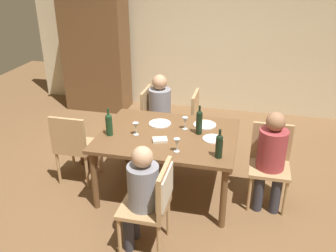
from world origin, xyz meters
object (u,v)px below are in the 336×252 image
wine_glass_near_left (185,121)px  wine_glass_near_right (177,142)px  chair_far_right (203,120)px  dinner_plate_host (160,123)px  wine_glass_centre (136,126)px  person_woman_host (162,108)px  dinner_plate_guest_left (213,139)px  handbag (92,157)px  dining_table (168,140)px  person_man_guest (271,154)px  person_man_bearded (141,191)px  wine_bottle_dark_red (219,145)px  chair_near (157,197)px  chair_left_end (74,144)px  armoire_cabinet (96,49)px  chair_far_left (154,115)px  chair_right_end (270,159)px  dinner_plate_guest_right (205,125)px  wine_bottle_short_olive (199,121)px  wine_bottle_tall_green (109,124)px

wine_glass_near_left → wine_glass_near_right: bearing=-88.0°
chair_far_right → dinner_plate_host: bearing=-29.8°
wine_glass_near_right → dinner_plate_host: (-0.34, 0.62, -0.10)m
wine_glass_near_left → wine_glass_centre: same height
person_woman_host → dinner_plate_guest_left: 1.31m
person_woman_host → handbag: bearing=-53.1°
dining_table → person_man_guest: 1.16m
person_man_bearded → wine_bottle_dark_red: size_ratio=3.56×
person_man_bearded → wine_bottle_dark_red: (0.64, 0.58, 0.25)m
chair_near → wine_glass_near_right: size_ratio=6.17×
chair_left_end → dinner_plate_guest_left: 1.69m
armoire_cabinet → chair_left_end: armoire_cabinet is taller
chair_far_left → handbag: size_ratio=3.29×
chair_right_end → dinner_plate_guest_left: 0.69m
dinner_plate_guest_right → handbag: 1.67m
person_woman_host → wine_glass_centre: (-0.03, -1.08, 0.21)m
wine_glass_centre → chair_far_left: bearing=94.6°
wine_bottle_short_olive → wine_glass_near_right: 0.50m
wine_bottle_dark_red → chair_far_right: bearing=104.5°
chair_far_right → wine_bottle_short_olive: 0.97m
wine_glass_near_right → wine_glass_near_left: bearing=92.0°
chair_far_left → chair_left_end: size_ratio=1.00×
wine_bottle_tall_green → dinner_plate_guest_right: (1.01, 0.51, -0.13)m
chair_near → chair_far_right: size_ratio=1.00×
wine_glass_near_left → chair_near: bearing=-92.0°
wine_glass_near_right → person_woman_host: bearing=110.5°
chair_left_end → wine_bottle_tall_green: bearing=-9.7°
chair_far_left → wine_bottle_dark_red: 1.77m
wine_bottle_tall_green → chair_right_end: bearing=8.3°
wine_bottle_short_olive → person_man_guest: bearing=-8.1°
dinner_plate_guest_left → handbag: 1.84m
armoire_cabinet → dinner_plate_guest_left: (2.40, -2.37, -0.33)m
wine_glass_near_right → dinner_plate_guest_right: wine_glass_near_right is taller
chair_near → wine_glass_centre: size_ratio=6.17×
wine_glass_near_left → wine_glass_near_right: size_ratio=1.00×
wine_glass_near_left → handbag: bearing=172.4°
armoire_cabinet → chair_near: (2.00, -3.32, -0.50)m
dining_table → wine_glass_near_right: wine_glass_near_right is taller
wine_bottle_short_olive → chair_near: bearing=-101.5°
armoire_cabinet → handbag: bearing=-70.2°
person_woman_host → handbag: size_ratio=4.07×
chair_far_right → wine_glass_centre: 1.28m
wine_glass_near_left → wine_bottle_dark_red: bearing=-51.5°
dining_table → wine_bottle_tall_green: (-0.64, -0.18, 0.22)m
wine_bottle_tall_green → dinner_plate_guest_left: 1.17m
armoire_cabinet → wine_bottle_short_olive: armoire_cabinet is taller
dinner_plate_host → handbag: size_ratio=0.95×
dinner_plate_guest_right → wine_bottle_dark_red: bearing=-71.5°
wine_glass_near_right → dinner_plate_guest_left: bearing=47.1°
person_man_bearded → dinner_plate_guest_left: bearing=-29.6°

